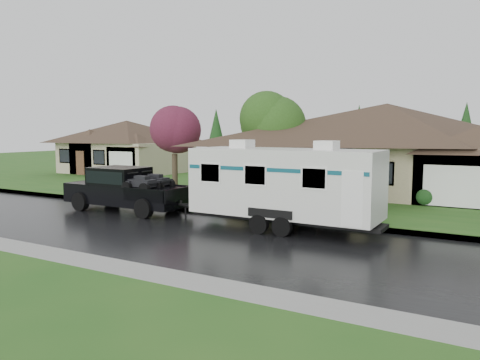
% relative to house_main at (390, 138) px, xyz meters
% --- Properties ---
extents(ground, '(140.00, 140.00, 0.00)m').
position_rel_house_main_xyz_m(ground, '(-2.29, -13.84, -3.59)').
color(ground, '#25591B').
rests_on(ground, ground).
extents(road, '(140.00, 8.00, 0.01)m').
position_rel_house_main_xyz_m(road, '(-2.29, -15.84, -3.59)').
color(road, black).
rests_on(road, ground).
extents(curb, '(140.00, 0.50, 0.15)m').
position_rel_house_main_xyz_m(curb, '(-2.29, -11.59, -3.52)').
color(curb, gray).
rests_on(curb, ground).
extents(lawn, '(140.00, 26.00, 0.15)m').
position_rel_house_main_xyz_m(lawn, '(-2.29, 1.16, -3.52)').
color(lawn, '#25591B').
rests_on(lawn, ground).
extents(house_main, '(19.44, 10.80, 6.90)m').
position_rel_house_main_xyz_m(house_main, '(0.00, 0.00, 0.00)').
color(house_main, '#978B66').
rests_on(house_main, lawn).
extents(house_far, '(10.80, 8.64, 5.80)m').
position_rel_house_main_xyz_m(house_far, '(-24.07, 2.02, -0.62)').
color(house_far, tan).
rests_on(house_far, lawn).
extents(tree_left_green, '(3.79, 3.79, 6.27)m').
position_rel_house_main_xyz_m(tree_left_green, '(-6.27, -4.48, 0.91)').
color(tree_left_green, '#382B1E').
rests_on(tree_left_green, lawn).
extents(tree_red, '(3.21, 3.21, 5.32)m').
position_rel_house_main_xyz_m(tree_red, '(-12.99, -5.30, 0.24)').
color(tree_red, '#382B1E').
rests_on(tree_red, lawn).
extents(shrub_row, '(13.60, 1.00, 1.00)m').
position_rel_house_main_xyz_m(shrub_row, '(-0.29, -4.54, -2.94)').
color(shrub_row, '#143814').
rests_on(shrub_row, lawn).
extents(pickup_truck, '(6.62, 2.52, 2.21)m').
position_rel_house_main_xyz_m(pickup_truck, '(-10.18, -13.08, -2.41)').
color(pickup_truck, black).
rests_on(pickup_truck, ground).
extents(travel_trailer, '(8.17, 2.87, 3.66)m').
position_rel_house_main_xyz_m(travel_trailer, '(-1.36, -13.08, -1.65)').
color(travel_trailer, silver).
rests_on(travel_trailer, ground).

